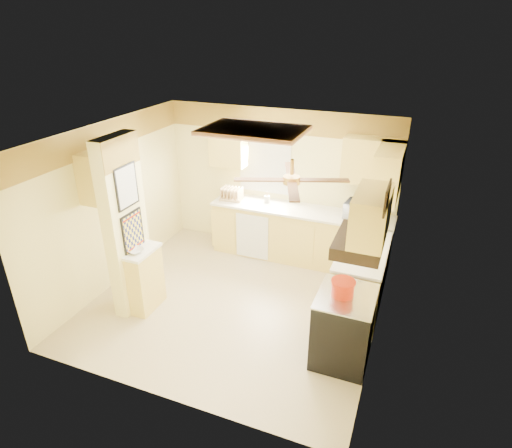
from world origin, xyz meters
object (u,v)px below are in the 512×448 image
at_px(kettle, 363,253).
at_px(bowl, 136,251).
at_px(stove, 343,327).
at_px(microwave, 361,211).
at_px(dutch_oven, 343,288).

bearing_deg(kettle, bowl, -162.60).
bearing_deg(stove, kettle, 87.27).
xyz_separation_m(stove, bowl, (-2.83, -0.09, 0.51)).
relative_size(microwave, dutch_oven, 1.73).
xyz_separation_m(dutch_oven, kettle, (0.09, 0.82, 0.05)).
xyz_separation_m(stove, kettle, (0.04, 0.81, 0.60)).
height_order(bowl, dutch_oven, dutch_oven).
relative_size(stove, bowl, 4.34).
height_order(stove, microwave, microwave).
bearing_deg(dutch_oven, microwave, 93.69).
xyz_separation_m(bowl, kettle, (2.87, 0.90, 0.09)).
height_order(stove, dutch_oven, dutch_oven).
bearing_deg(dutch_oven, bowl, -178.37).
bearing_deg(dutch_oven, kettle, 83.67).
distance_m(stove, kettle, 1.01).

